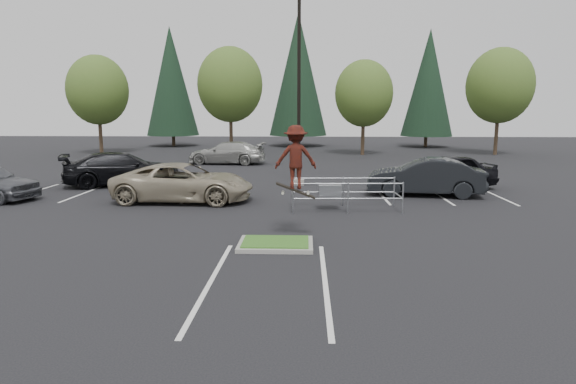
{
  "coord_description": "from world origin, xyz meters",
  "views": [
    {
      "loc": [
        0.87,
        -13.79,
        4.0
      ],
      "look_at": [
        0.31,
        1.5,
        1.38
      ],
      "focal_mm": 30.0,
      "sensor_mm": 36.0,
      "label": 1
    }
  ],
  "objects_px": {
    "decid_d": "(499,88)",
    "car_r_charc": "(425,177)",
    "decid_a": "(98,92)",
    "conif_b": "(298,74)",
    "car_r_black": "(445,171)",
    "decid_c": "(364,96)",
    "car_far_silver": "(227,153)",
    "conif_a": "(171,81)",
    "light_pole": "(299,99)",
    "car_l_tan": "(184,182)",
    "skateboarder": "(296,158)",
    "decid_b": "(230,87)",
    "conif_c": "(428,83)",
    "cart_corral": "(333,191)",
    "car_l_black": "(121,169)"
  },
  "relations": [
    {
      "from": "cart_corral",
      "to": "car_l_black",
      "type": "xyz_separation_m",
      "value": [
        -11.07,
        6.08,
        0.11
      ]
    },
    {
      "from": "light_pole",
      "to": "cart_corral",
      "type": "height_order",
      "value": "light_pole"
    },
    {
      "from": "decid_b",
      "to": "car_far_silver",
      "type": "height_order",
      "value": "decid_b"
    },
    {
      "from": "conif_c",
      "to": "car_r_black",
      "type": "bearing_deg",
      "value": -101.86
    },
    {
      "from": "conif_b",
      "to": "car_r_black",
      "type": "xyz_separation_m",
      "value": [
        8.0,
        -29.56,
        -6.96
      ]
    },
    {
      "from": "decid_c",
      "to": "car_far_silver",
      "type": "relative_size",
      "value": 1.46
    },
    {
      "from": "skateboarder",
      "to": "decid_a",
      "type": "bearing_deg",
      "value": -61.27
    },
    {
      "from": "skateboarder",
      "to": "car_far_silver",
      "type": "relative_size",
      "value": 0.4
    },
    {
      "from": "decid_b",
      "to": "conif_c",
      "type": "distance_m",
      "value": 21.94
    },
    {
      "from": "decid_a",
      "to": "cart_corral",
      "type": "distance_m",
      "value": 32.08
    },
    {
      "from": "decid_b",
      "to": "decid_c",
      "type": "height_order",
      "value": "decid_b"
    },
    {
      "from": "car_l_black",
      "to": "car_r_charc",
      "type": "xyz_separation_m",
      "value": [
        15.56,
        -2.62,
        -0.0
      ]
    },
    {
      "from": "decid_b",
      "to": "car_r_black",
      "type": "height_order",
      "value": "decid_b"
    },
    {
      "from": "car_l_black",
      "to": "skateboarder",
      "type": "bearing_deg",
      "value": -159.83
    },
    {
      "from": "decid_c",
      "to": "decid_b",
      "type": "bearing_deg",
      "value": 176.66
    },
    {
      "from": "decid_d",
      "to": "conif_c",
      "type": "distance_m",
      "value": 10.04
    },
    {
      "from": "car_l_tan",
      "to": "decid_b",
      "type": "bearing_deg",
      "value": 5.27
    },
    {
      "from": "conif_c",
      "to": "cart_corral",
      "type": "xyz_separation_m",
      "value": [
        -11.99,
        -34.08,
        -6.07
      ]
    },
    {
      "from": "conif_a",
      "to": "cart_corral",
      "type": "xyz_separation_m",
      "value": [
        16.01,
        -34.58,
        -6.32
      ]
    },
    {
      "from": "decid_a",
      "to": "car_r_black",
      "type": "bearing_deg",
      "value": -36.28
    },
    {
      "from": "light_pole",
      "to": "conif_c",
      "type": "bearing_deg",
      "value": 63.85
    },
    {
      "from": "decid_a",
      "to": "conif_b",
      "type": "distance_m",
      "value": 20.95
    },
    {
      "from": "decid_b",
      "to": "car_l_tan",
      "type": "relative_size",
      "value": 1.59
    },
    {
      "from": "decid_d",
      "to": "cart_corral",
      "type": "bearing_deg",
      "value": -122.69
    },
    {
      "from": "decid_d",
      "to": "car_r_charc",
      "type": "distance_m",
      "value": 24.85
    },
    {
      "from": "light_pole",
      "to": "car_r_charc",
      "type": "bearing_deg",
      "value": -27.45
    },
    {
      "from": "car_r_charc",
      "to": "skateboarder",
      "type": "bearing_deg",
      "value": -28.79
    },
    {
      "from": "car_r_black",
      "to": "cart_corral",
      "type": "bearing_deg",
      "value": -56.12
    },
    {
      "from": "decid_d",
      "to": "car_far_silver",
      "type": "distance_m",
      "value": 24.98
    },
    {
      "from": "car_l_tan",
      "to": "conif_b",
      "type": "bearing_deg",
      "value": -6.05
    },
    {
      "from": "decid_b",
      "to": "decid_c",
      "type": "bearing_deg",
      "value": -3.34
    },
    {
      "from": "cart_corral",
      "to": "car_r_black",
      "type": "distance_m",
      "value": 8.14
    },
    {
      "from": "conif_b",
      "to": "car_r_charc",
      "type": "bearing_deg",
      "value": -78.38
    },
    {
      "from": "decid_b",
      "to": "conif_b",
      "type": "height_order",
      "value": "conif_b"
    },
    {
      "from": "decid_a",
      "to": "conif_b",
      "type": "bearing_deg",
      "value": 30.17
    },
    {
      "from": "decid_a",
      "to": "conif_c",
      "type": "distance_m",
      "value": 33.4
    },
    {
      "from": "conif_c",
      "to": "car_far_silver",
      "type": "distance_m",
      "value": 26.52
    },
    {
      "from": "decid_b",
      "to": "decid_c",
      "type": "relative_size",
      "value": 1.15
    },
    {
      "from": "car_l_tan",
      "to": "cart_corral",
      "type": "bearing_deg",
      "value": -102.0
    },
    {
      "from": "skateboarder",
      "to": "conif_c",
      "type": "bearing_deg",
      "value": -113.12
    },
    {
      "from": "car_r_charc",
      "to": "car_far_silver",
      "type": "xyz_separation_m",
      "value": [
        -11.5,
        13.12,
        -0.05
      ]
    },
    {
      "from": "decid_b",
      "to": "conif_a",
      "type": "distance_m",
      "value": 12.43
    },
    {
      "from": "conif_a",
      "to": "light_pole",
      "type": "bearing_deg",
      "value": -62.62
    },
    {
      "from": "decid_b",
      "to": "conif_c",
      "type": "bearing_deg",
      "value": 24.14
    },
    {
      "from": "decid_c",
      "to": "conif_b",
      "type": "xyz_separation_m",
      "value": [
        -5.99,
        10.67,
        2.59
      ]
    },
    {
      "from": "decid_d",
      "to": "car_l_black",
      "type": "bearing_deg",
      "value": -145.16
    },
    {
      "from": "car_l_tan",
      "to": "conif_c",
      "type": "bearing_deg",
      "value": -28.04
    },
    {
      "from": "car_r_black",
      "to": "conif_b",
      "type": "bearing_deg",
      "value": -173.6
    },
    {
      "from": "decid_b",
      "to": "conif_b",
      "type": "xyz_separation_m",
      "value": [
        6.01,
        9.97,
        1.81
      ]
    },
    {
      "from": "decid_d",
      "to": "car_r_charc",
      "type": "height_order",
      "value": "decid_d"
    }
  ]
}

